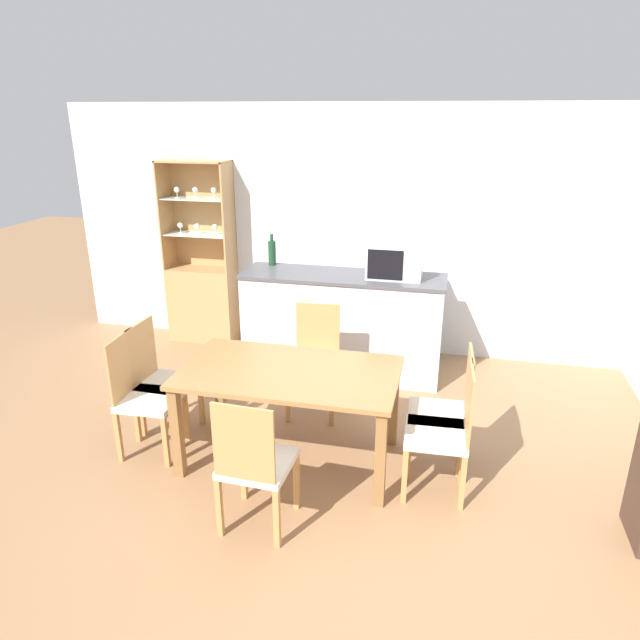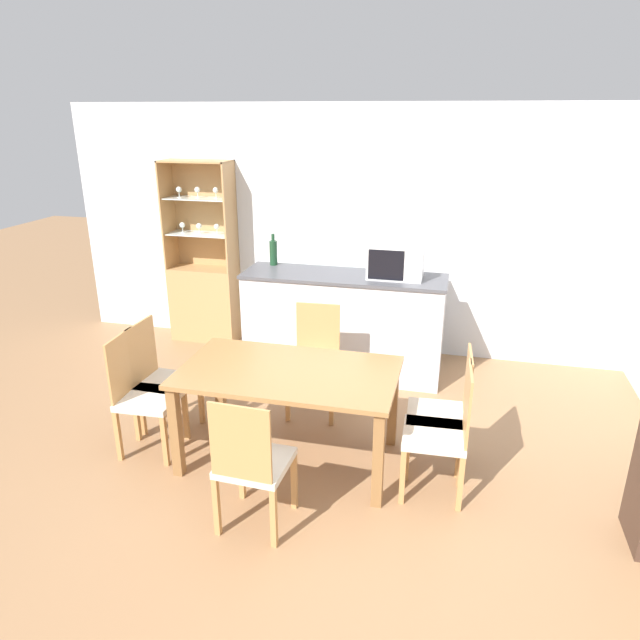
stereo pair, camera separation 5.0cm
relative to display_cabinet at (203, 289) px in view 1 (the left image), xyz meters
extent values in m
plane|color=#936B47|center=(1.89, -2.44, -0.58)|extent=(18.00, 18.00, 0.00)
cube|color=silver|center=(1.89, 0.19, 0.69)|extent=(6.80, 0.06, 2.55)
cube|color=silver|center=(1.69, -0.51, -0.10)|extent=(1.91, 0.55, 0.97)
cube|color=#4C4C51|center=(1.69, -0.51, 0.41)|extent=(1.94, 0.58, 0.03)
cube|color=tan|center=(0.00, -0.01, -0.17)|extent=(0.74, 0.34, 0.83)
cube|color=tan|center=(0.00, 0.15, 0.82)|extent=(0.74, 0.02, 1.15)
cube|color=tan|center=(-0.36, -0.01, 0.82)|extent=(0.02, 0.34, 1.15)
cube|color=tan|center=(0.36, -0.01, 0.82)|extent=(0.02, 0.34, 1.15)
cube|color=tan|center=(0.00, -0.01, 1.39)|extent=(0.74, 0.34, 0.02)
cube|color=silver|center=(0.00, -0.01, 0.63)|extent=(0.70, 0.29, 0.01)
cube|color=silver|center=(0.00, -0.01, 1.01)|extent=(0.70, 0.29, 0.01)
cylinder|color=silver|center=(-0.20, -0.02, 0.64)|extent=(0.04, 0.04, 0.01)
cylinder|color=silver|center=(-0.20, -0.02, 0.67)|extent=(0.01, 0.01, 0.06)
sphere|color=silver|center=(-0.20, -0.02, 0.72)|extent=(0.06, 0.06, 0.06)
cylinder|color=silver|center=(-0.20, -0.03, 1.02)|extent=(0.04, 0.04, 0.01)
cylinder|color=silver|center=(-0.20, -0.03, 1.05)|extent=(0.01, 0.01, 0.06)
sphere|color=silver|center=(-0.20, -0.03, 1.10)|extent=(0.06, 0.06, 0.06)
cylinder|color=silver|center=(0.00, -0.03, 0.64)|extent=(0.04, 0.04, 0.01)
cylinder|color=silver|center=(0.00, -0.03, 0.67)|extent=(0.01, 0.01, 0.06)
sphere|color=silver|center=(0.00, -0.03, 0.72)|extent=(0.06, 0.06, 0.06)
cylinder|color=silver|center=(0.00, -0.01, 1.02)|extent=(0.04, 0.04, 0.01)
cylinder|color=silver|center=(0.00, -0.01, 1.05)|extent=(0.01, 0.01, 0.06)
sphere|color=silver|center=(0.00, -0.01, 1.10)|extent=(0.06, 0.06, 0.06)
cylinder|color=silver|center=(0.20, -0.02, 0.64)|extent=(0.04, 0.04, 0.01)
cylinder|color=silver|center=(0.20, -0.02, 0.67)|extent=(0.01, 0.01, 0.06)
sphere|color=silver|center=(0.20, -0.02, 0.72)|extent=(0.06, 0.06, 0.06)
cylinder|color=silver|center=(0.20, 0.02, 1.02)|extent=(0.04, 0.04, 0.01)
cylinder|color=silver|center=(0.20, 0.02, 1.05)|extent=(0.01, 0.01, 0.06)
sphere|color=silver|center=(0.20, 0.02, 1.10)|extent=(0.06, 0.06, 0.06)
cube|color=olive|center=(1.62, -2.10, 0.13)|extent=(1.55, 0.89, 0.03)
cube|color=olive|center=(0.90, -2.49, -0.24)|extent=(0.07, 0.07, 0.69)
cube|color=olive|center=(2.34, -2.49, -0.24)|extent=(0.07, 0.07, 0.69)
cube|color=olive|center=(0.90, -1.72, -0.24)|extent=(0.07, 0.07, 0.69)
cube|color=olive|center=(2.34, -1.72, -0.24)|extent=(0.07, 0.07, 0.69)
cube|color=beige|center=(1.62, -1.38, -0.15)|extent=(0.43, 0.43, 0.05)
cube|color=#B7844C|center=(1.61, -1.19, 0.11)|extent=(0.38, 0.04, 0.48)
cube|color=#B7844C|center=(1.82, -1.56, -0.38)|extent=(0.04, 0.04, 0.41)
cube|color=#B7844C|center=(1.44, -1.58, -0.38)|extent=(0.04, 0.04, 0.41)
cube|color=#B7844C|center=(1.79, -1.19, -0.38)|extent=(0.04, 0.04, 0.41)
cube|color=#B7844C|center=(1.42, -1.21, -0.38)|extent=(0.04, 0.04, 0.41)
cube|color=beige|center=(0.57, -1.97, -0.15)|extent=(0.42, 0.42, 0.05)
cube|color=#B7844C|center=(0.37, -1.96, 0.11)|extent=(0.03, 0.38, 0.48)
cube|color=#B7844C|center=(0.76, -1.79, -0.38)|extent=(0.04, 0.04, 0.41)
cube|color=#B7844C|center=(0.75, -2.16, -0.38)|extent=(0.04, 0.04, 0.41)
cube|color=#B7844C|center=(0.39, -1.78, -0.38)|extent=(0.04, 0.04, 0.41)
cube|color=#B7844C|center=(0.38, -2.15, -0.38)|extent=(0.04, 0.04, 0.41)
cube|color=beige|center=(2.67, -2.24, -0.15)|extent=(0.43, 0.43, 0.05)
cube|color=#B7844C|center=(2.87, -2.23, 0.11)|extent=(0.03, 0.38, 0.48)
cube|color=#B7844C|center=(2.49, -2.43, -0.38)|extent=(0.04, 0.04, 0.41)
cube|color=#B7844C|center=(2.48, -2.06, -0.38)|extent=(0.04, 0.04, 0.41)
cube|color=#B7844C|center=(2.86, -2.42, -0.38)|extent=(0.04, 0.04, 0.41)
cube|color=#B7844C|center=(2.85, -2.04, -0.38)|extent=(0.04, 0.04, 0.41)
cube|color=beige|center=(0.57, -2.24, -0.15)|extent=(0.43, 0.43, 0.05)
cube|color=#B7844C|center=(0.37, -2.25, 0.11)|extent=(0.04, 0.38, 0.48)
cube|color=#B7844C|center=(0.74, -2.04, -0.38)|extent=(0.04, 0.04, 0.41)
cube|color=#B7844C|center=(0.76, -2.41, -0.38)|extent=(0.04, 0.04, 0.41)
cube|color=#B7844C|center=(0.37, -2.06, -0.38)|extent=(0.04, 0.04, 0.41)
cube|color=#B7844C|center=(0.39, -2.43, -0.38)|extent=(0.04, 0.04, 0.41)
cube|color=beige|center=(2.67, -1.97, -0.15)|extent=(0.43, 0.43, 0.05)
cube|color=#B7844C|center=(2.87, -1.96, 0.11)|extent=(0.04, 0.38, 0.48)
cube|color=#B7844C|center=(2.50, -2.17, -0.38)|extent=(0.04, 0.04, 0.41)
cube|color=#B7844C|center=(2.48, -1.79, -0.38)|extent=(0.04, 0.04, 0.41)
cube|color=#B7844C|center=(2.87, -2.15, -0.38)|extent=(0.04, 0.04, 0.41)
cube|color=#B7844C|center=(2.85, -1.77, -0.38)|extent=(0.04, 0.04, 0.41)
cube|color=beige|center=(1.62, -2.83, -0.15)|extent=(0.43, 0.43, 0.05)
cube|color=#B7844C|center=(1.61, -3.02, 0.11)|extent=(0.38, 0.04, 0.48)
cube|color=#B7844C|center=(1.44, -2.63, -0.38)|extent=(0.04, 0.04, 0.41)
cube|color=#B7844C|center=(1.81, -2.65, -0.38)|extent=(0.04, 0.04, 0.41)
cube|color=#B7844C|center=(1.43, -3.00, -0.38)|extent=(0.04, 0.04, 0.41)
cube|color=#B7844C|center=(1.80, -3.02, -0.38)|extent=(0.04, 0.04, 0.41)
cube|color=silver|center=(2.18, -0.49, 0.58)|extent=(0.50, 0.33, 0.31)
cube|color=black|center=(2.11, -0.65, 0.58)|extent=(0.32, 0.01, 0.27)
cylinder|color=#193D23|center=(0.93, -0.32, 0.54)|extent=(0.08, 0.08, 0.25)
cylinder|color=#193D23|center=(0.93, -0.32, 0.70)|extent=(0.03, 0.03, 0.07)
camera|label=1|loc=(2.67, -5.64, 1.89)|focal=32.00mm
camera|label=2|loc=(2.72, -5.63, 1.89)|focal=32.00mm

